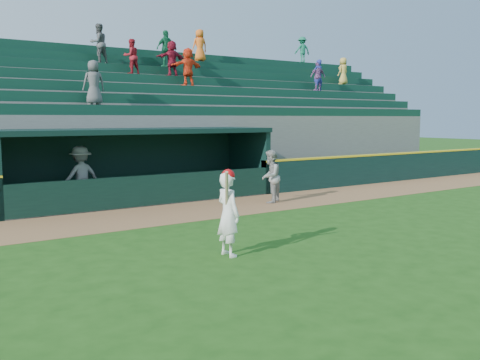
{
  "coord_description": "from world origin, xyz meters",
  "views": [
    {
      "loc": [
        -7.4,
        -9.07,
        2.8
      ],
      "look_at": [
        0.0,
        1.6,
        1.3
      ],
      "focal_mm": 40.0,
      "sensor_mm": 36.0,
      "label": 1
    }
  ],
  "objects": [
    {
      "name": "warning_track",
      "position": [
        0.0,
        4.9,
        0.01
      ],
      "size": [
        40.0,
        3.0,
        0.01
      ],
      "primitive_type": "cube",
      "color": "#92623A",
      "rests_on": "ground"
    },
    {
      "name": "dugout",
      "position": [
        0.0,
        8.0,
        1.36
      ],
      "size": [
        9.4,
        2.8,
        2.46
      ],
      "color": "#61615C",
      "rests_on": "ground"
    },
    {
      "name": "ground",
      "position": [
        0.0,
        0.0,
        0.0
      ],
      "size": [
        120.0,
        120.0,
        0.0
      ],
      "primitive_type": "plane",
      "color": "#1F4B12",
      "rests_on": "ground"
    },
    {
      "name": "dugout_player_front",
      "position": [
        3.48,
        4.84,
        0.88
      ],
      "size": [
        1.08,
        1.03,
        1.76
      ],
      "primitive_type": "imported",
      "rotation": [
        0.0,
        0.0,
        3.73
      ],
      "color": "gray",
      "rests_on": "ground"
    },
    {
      "name": "wall_stripe_right",
      "position": [
        12.25,
        6.55,
        1.23
      ],
      "size": [
        15.5,
        0.32,
        0.06
      ],
      "primitive_type": "cube",
      "color": "yellow",
      "rests_on": "field_wall_right"
    },
    {
      "name": "stands",
      "position": [
        0.02,
        12.57,
        2.41
      ],
      "size": [
        34.5,
        6.25,
        7.51
      ],
      "color": "slate",
      "rests_on": "ground"
    },
    {
      "name": "field_wall_right",
      "position": [
        12.25,
        6.55,
        0.6
      ],
      "size": [
        15.5,
        0.3,
        1.2
      ],
      "primitive_type": "cube",
      "color": "black",
      "rests_on": "ground"
    },
    {
      "name": "batter_at_plate",
      "position": [
        -1.5,
        -0.14,
        0.9
      ],
      "size": [
        0.55,
        0.76,
        1.8
      ],
      "color": "white",
      "rests_on": "ground"
    },
    {
      "name": "dugout_player_inside",
      "position": [
        -1.91,
        7.79,
        0.96
      ],
      "size": [
        1.34,
        0.9,
        1.93
      ],
      "primitive_type": "imported",
      "rotation": [
        0.0,
        0.0,
        3.3
      ],
      "color": "#989894",
      "rests_on": "ground"
    }
  ]
}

